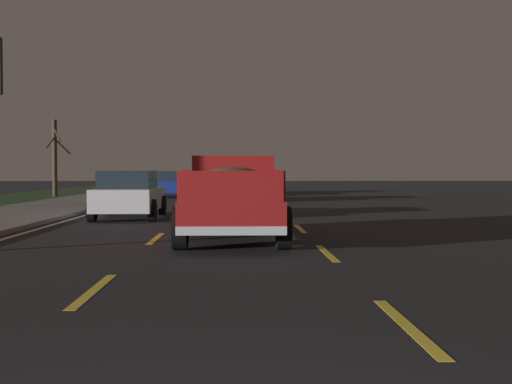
% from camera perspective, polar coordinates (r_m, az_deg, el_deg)
% --- Properties ---
extents(ground, '(144.00, 144.00, 0.00)m').
position_cam_1_polar(ground, '(29.43, -1.89, -1.11)').
color(ground, black).
extents(sidewalk_shoulder, '(108.00, 4.00, 0.12)m').
position_cam_1_polar(sidewalk_shoulder, '(30.38, -16.09, -0.97)').
color(sidewalk_shoulder, slate).
rests_on(sidewalk_shoulder, ground).
extents(lane_markings, '(108.00, 7.04, 0.01)m').
position_cam_1_polar(lane_markings, '(32.53, -7.33, -0.83)').
color(lane_markings, yellow).
rests_on(lane_markings, ground).
extents(pickup_truck, '(5.43, 2.31, 1.87)m').
position_cam_1_polar(pickup_truck, '(14.23, -2.05, -0.32)').
color(pickup_truck, maroon).
rests_on(pickup_truck, ground).
extents(sedan_white, '(4.42, 2.06, 1.54)m').
position_cam_1_polar(sedan_white, '(21.03, -11.21, -0.18)').
color(sedan_white, silver).
rests_on(sedan_white, ground).
extents(sedan_black, '(4.43, 2.08, 1.54)m').
position_cam_1_polar(sedan_black, '(43.56, -1.61, 0.89)').
color(sedan_black, black).
rests_on(sedan_black, ground).
extents(sedan_blue, '(4.44, 2.09, 1.54)m').
position_cam_1_polar(sedan_blue, '(38.35, -7.34, 0.74)').
color(sedan_blue, navy).
rests_on(sedan_blue, ground).
extents(sedan_green, '(4.42, 2.05, 1.54)m').
position_cam_1_polar(sedan_green, '(33.17, -2.21, 0.58)').
color(sedan_green, '#14592D').
rests_on(sedan_green, ground).
extents(bare_tree_far, '(2.18, 0.95, 4.61)m').
position_cam_1_polar(bare_tree_far, '(40.37, -17.46, 3.02)').
color(bare_tree_far, '#423323').
rests_on(bare_tree_far, ground).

